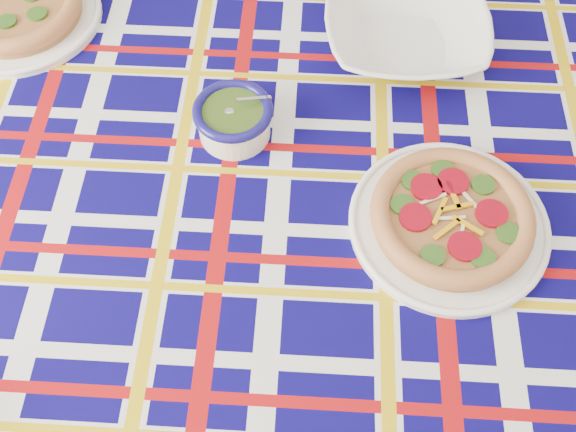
{
  "coord_description": "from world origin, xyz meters",
  "views": [
    {
      "loc": [
        -0.11,
        -0.49,
        1.73
      ],
      "look_at": [
        -0.1,
        0.03,
        0.86
      ],
      "focal_mm": 40.0,
      "sensor_mm": 36.0,
      "label": 1
    }
  ],
  "objects_px": {
    "pesto_bowl": "(233,118)",
    "serving_bowl": "(405,32)",
    "dining_table": "(328,229)",
    "main_focaccia_plate": "(452,216)"
  },
  "relations": [
    {
      "from": "pesto_bowl",
      "to": "serving_bowl",
      "type": "distance_m",
      "value": 0.38
    },
    {
      "from": "dining_table",
      "to": "pesto_bowl",
      "type": "bearing_deg",
      "value": 141.38
    },
    {
      "from": "pesto_bowl",
      "to": "dining_table",
      "type": "bearing_deg",
      "value": -42.16
    },
    {
      "from": "dining_table",
      "to": "main_focaccia_plate",
      "type": "height_order",
      "value": "main_focaccia_plate"
    },
    {
      "from": "dining_table",
      "to": "main_focaccia_plate",
      "type": "relative_size",
      "value": 5.58
    },
    {
      "from": "pesto_bowl",
      "to": "main_focaccia_plate",
      "type": "bearing_deg",
      "value": -29.07
    },
    {
      "from": "dining_table",
      "to": "serving_bowl",
      "type": "xyz_separation_m",
      "value": [
        0.15,
        0.36,
        0.12
      ]
    },
    {
      "from": "serving_bowl",
      "to": "main_focaccia_plate",
      "type": "bearing_deg",
      "value": -85.29
    },
    {
      "from": "dining_table",
      "to": "main_focaccia_plate",
      "type": "xyz_separation_m",
      "value": [
        0.19,
        -0.05,
        0.12
      ]
    },
    {
      "from": "dining_table",
      "to": "pesto_bowl",
      "type": "height_order",
      "value": "pesto_bowl"
    }
  ]
}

